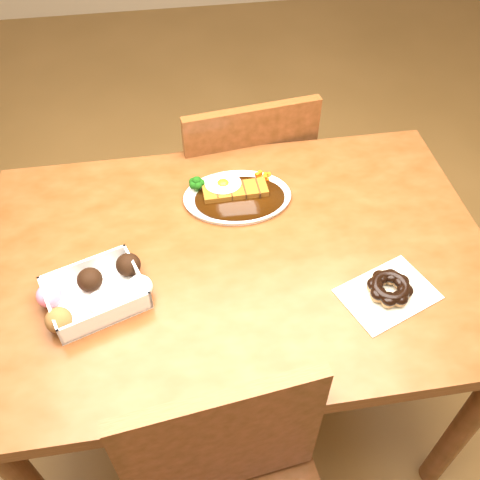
{
  "coord_description": "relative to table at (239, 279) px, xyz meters",
  "views": [
    {
      "loc": [
        -0.13,
        -0.82,
        1.71
      ],
      "look_at": [
        0.0,
        -0.01,
        0.81
      ],
      "focal_mm": 40.0,
      "sensor_mm": 36.0,
      "label": 1
    }
  ],
  "objects": [
    {
      "name": "ground",
      "position": [
        0.0,
        0.0,
        -0.65
      ],
      "size": [
        6.0,
        6.0,
        0.0
      ],
      "primitive_type": "plane",
      "color": "brown",
      "rests_on": "ground"
    },
    {
      "name": "table",
      "position": [
        0.0,
        0.0,
        0.0
      ],
      "size": [
        1.2,
        0.8,
        0.75
      ],
      "color": "#4E2B0F",
      "rests_on": "ground"
    },
    {
      "name": "chair_far",
      "position": [
        0.09,
        0.54,
        -0.17
      ],
      "size": [
        0.47,
        0.47,
        0.87
      ],
      "rotation": [
        0.0,
        0.0,
        3.27
      ],
      "color": "#4E2B0F",
      "rests_on": "ground"
    },
    {
      "name": "katsu_curry_plate",
      "position": [
        0.02,
        0.19,
        0.11
      ],
      "size": [
        0.28,
        0.21,
        0.05
      ],
      "rotation": [
        0.0,
        0.0,
        -0.04
      ],
      "color": "white",
      "rests_on": "table"
    },
    {
      "name": "donut_box",
      "position": [
        -0.33,
        -0.08,
        0.13
      ],
      "size": [
        0.25,
        0.21,
        0.06
      ],
      "rotation": [
        0.0,
        0.0,
        0.34
      ],
      "color": "white",
      "rests_on": "table"
    },
    {
      "name": "pon_de_ring",
      "position": [
        0.31,
        -0.17,
        0.12
      ],
      "size": [
        0.24,
        0.21,
        0.04
      ],
      "rotation": [
        0.0,
        0.0,
        0.37
      ],
      "color": "silver",
      "rests_on": "table"
    }
  ]
}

